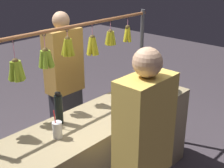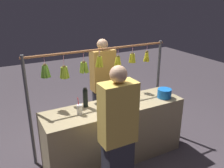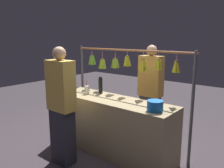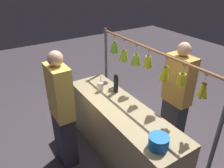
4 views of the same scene
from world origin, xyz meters
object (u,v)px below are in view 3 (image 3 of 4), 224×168
water_bottle (100,85)px  customer_person (62,108)px  blue_bucket (155,106)px  vendor_person (150,94)px  drink_cup (87,90)px

water_bottle → customer_person: bearing=92.3°
blue_bucket → customer_person: 1.27m
vendor_person → customer_person: size_ratio=0.99×
vendor_person → water_bottle: bearing=48.0°
vendor_person → customer_person: bearing=69.9°
blue_bucket → vendor_person: (0.58, -0.89, -0.11)m
drink_cup → customer_person: 0.70m
blue_bucket → customer_person: (1.12, 0.58, -0.11)m
blue_bucket → vendor_person: 1.07m
drink_cup → customer_person: (-0.18, 0.67, -0.11)m
drink_cup → vendor_person: size_ratio=0.14×
customer_person → blue_bucket: bearing=-152.5°
drink_cup → customer_person: customer_person is taller
water_bottle → customer_person: size_ratio=0.17×
water_bottle → blue_bucket: size_ratio=1.34×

